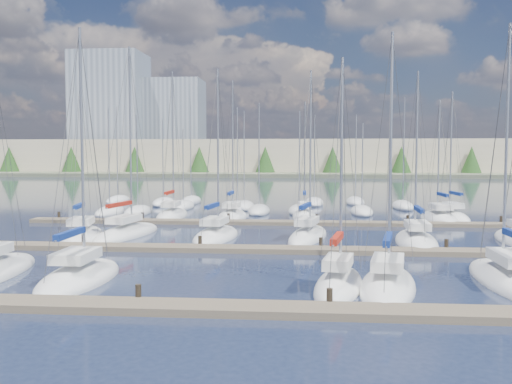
# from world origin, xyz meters

# --- Properties ---
(ground) EXTENTS (400.00, 400.00, 0.00)m
(ground) POSITION_xyz_m (0.00, 60.00, 0.00)
(ground) COLOR #222C45
(ground) RESTS_ON ground
(dock_near) EXTENTS (44.00, 1.93, 1.10)m
(dock_near) POSITION_xyz_m (0.00, 2.01, 0.15)
(dock_near) COLOR #6B5E4C
(dock_near) RESTS_ON ground
(dock_mid) EXTENTS (44.00, 1.93, 1.10)m
(dock_mid) POSITION_xyz_m (0.00, 16.01, 0.15)
(dock_mid) COLOR #6B5E4C
(dock_mid) RESTS_ON ground
(dock_far) EXTENTS (44.00, 1.93, 1.10)m
(dock_far) POSITION_xyz_m (0.00, 30.01, 0.15)
(dock_far) COLOR #6B5E4C
(dock_far) RESTS_ON ground
(sailboat_d) EXTENTS (3.31, 7.13, 11.55)m
(sailboat_d) POSITION_xyz_m (4.57, 6.32, 0.19)
(sailboat_d) COLOR white
(sailboat_d) RESTS_ON ground
(sailboat_q) EXTENTS (3.15, 8.37, 12.05)m
(sailboat_q) POSITION_xyz_m (15.51, 34.34, 0.17)
(sailboat_q) COLOR white
(sailboat_q) RESTS_ON ground
(sailboat_p) EXTENTS (2.35, 6.97, 12.07)m
(sailboat_p) POSITION_xyz_m (2.86, 35.32, 0.19)
(sailboat_p) COLOR white
(sailboat_p) RESTS_ON ground
(sailboat_j) EXTENTS (3.62, 8.15, 13.32)m
(sailboat_j) POSITION_xyz_m (-3.65, 21.45, 0.18)
(sailboat_j) COLOR white
(sailboat_j) RESTS_ON ground
(sailboat_f) EXTENTS (2.72, 9.49, 13.43)m
(sailboat_f) POSITION_xyz_m (12.86, 8.20, 0.18)
(sailboat_f) COLOR white
(sailboat_f) RESTS_ON ground
(sailboat_k) EXTENTS (4.01, 8.96, 13.20)m
(sailboat_k) POSITION_xyz_m (3.18, 21.95, 0.19)
(sailboat_k) COLOR white
(sailboat_k) RESTS_ON ground
(sailboat_e) EXTENTS (3.94, 8.27, 12.72)m
(sailboat_e) POSITION_xyz_m (6.85, 6.44, 0.18)
(sailboat_e) COLOR white
(sailboat_e) RESTS_ON ground
(sailboat_o) EXTENTS (2.79, 7.49, 14.04)m
(sailboat_o) POSITION_xyz_m (-4.13, 34.33, 0.19)
(sailboat_o) COLOR white
(sailboat_o) RESTS_ON ground
(sailboat_h) EXTENTS (4.14, 7.84, 12.64)m
(sailboat_h) POSITION_xyz_m (-13.54, 20.48, 0.18)
(sailboat_h) COLOR white
(sailboat_h) RESTS_ON ground
(sailboat_l) EXTENTS (3.20, 8.59, 12.82)m
(sailboat_l) POSITION_xyz_m (10.74, 20.28, 0.18)
(sailboat_l) COLOR white
(sailboat_l) RESTS_ON ground
(sailboat_c) EXTENTS (3.02, 7.98, 13.31)m
(sailboat_c) POSITION_xyz_m (-8.19, 6.88, 0.18)
(sailboat_c) COLOR white
(sailboat_c) RESTS_ON ground
(sailboat_n) EXTENTS (2.63, 8.44, 15.08)m
(sailboat_n) POSITION_xyz_m (-10.17, 34.83, 0.20)
(sailboat_n) COLOR white
(sailboat_n) RESTS_ON ground
(sailboat_r) EXTENTS (3.00, 8.03, 12.98)m
(sailboat_r) POSITION_xyz_m (17.04, 35.90, 0.19)
(sailboat_r) COLOR white
(sailboat_r) RESTS_ON ground
(sailboat_i) EXTENTS (4.13, 9.74, 15.22)m
(sailboat_i) POSITION_xyz_m (-10.67, 22.17, 0.19)
(sailboat_i) COLOR white
(sailboat_i) RESTS_ON ground
(distant_boats) EXTENTS (36.93, 20.75, 13.30)m
(distant_boats) POSITION_xyz_m (-4.34, 43.76, 0.29)
(distant_boats) COLOR #9EA0A5
(distant_boats) RESTS_ON ground
(shoreline) EXTENTS (400.00, 60.00, 38.00)m
(shoreline) POSITION_xyz_m (-13.29, 149.77, 7.44)
(shoreline) COLOR #666B51
(shoreline) RESTS_ON ground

